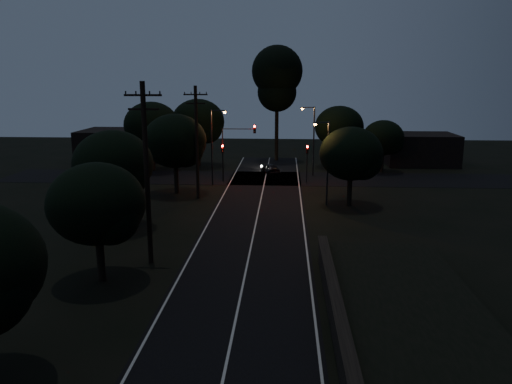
{
  "coord_description": "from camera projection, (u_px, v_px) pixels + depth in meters",
  "views": [
    {
      "loc": [
        2.25,
        -13.77,
        11.16
      ],
      "look_at": [
        0.0,
        24.0,
        2.5
      ],
      "focal_mm": 35.0,
      "sensor_mm": 36.0,
      "label": 1
    }
  ],
  "objects": [
    {
      "name": "utility_pole_far",
      "position": [
        197.0,
        141.0,
        46.29
      ],
      "size": [
        2.2,
        0.3,
        10.5
      ],
      "color": "black",
      "rests_on": "ground"
    },
    {
      "name": "signal_left",
      "position": [
        223.0,
        156.0,
        54.57
      ],
      "size": [
        0.28,
        0.35,
        4.1
      ],
      "color": "black",
      "rests_on": "ground"
    },
    {
      "name": "car",
      "position": [
        270.0,
        168.0,
        59.62
      ],
      "size": [
        2.58,
        3.88,
        1.23
      ],
      "primitive_type": "imported",
      "rotation": [
        0.0,
        0.0,
        3.49
      ],
      "color": "black",
      "rests_on": "ground"
    },
    {
      "name": "utility_pole_mid",
      "position": [
        147.0,
        171.0,
        29.69
      ],
      "size": [
        2.2,
        0.3,
        11.0
      ],
      "color": "black",
      "rests_on": "ground"
    },
    {
      "name": "streetlight_c",
      "position": [
        326.0,
        157.0,
        43.91
      ],
      "size": [
        1.46,
        0.26,
        7.5
      ],
      "color": "black",
      "rests_on": "ground"
    },
    {
      "name": "tree_left_d",
      "position": [
        177.0,
        142.0,
        48.33
      ],
      "size": [
        6.17,
        6.17,
        7.83
      ],
      "color": "black",
      "rests_on": "ground"
    },
    {
      "name": "building_left",
      "position": [
        121.0,
        146.0,
        67.29
      ],
      "size": [
        10.0,
        8.0,
        4.4
      ],
      "primitive_type": "cube",
      "color": "black",
      "rests_on": "ground"
    },
    {
      "name": "tall_pine",
      "position": [
        277.0,
        78.0,
        66.99
      ],
      "size": [
        6.82,
        6.82,
        15.5
      ],
      "color": "black",
      "rests_on": "ground"
    },
    {
      "name": "tree_far_w",
      "position": [
        153.0,
        126.0,
        60.23
      ],
      "size": [
        6.61,
        6.61,
        8.42
      ],
      "color": "black",
      "rests_on": "ground"
    },
    {
      "name": "tree_left_c",
      "position": [
        115.0,
        166.0,
        36.83
      ],
      "size": [
        5.91,
        5.91,
        7.46
      ],
      "color": "black",
      "rests_on": "ground"
    },
    {
      "name": "retaining_wall",
      "position": [
        432.0,
        371.0,
        18.36
      ],
      "size": [
        6.93,
        26.0,
        1.6
      ],
      "color": "black",
      "rests_on": "ground"
    },
    {
      "name": "tree_right_a",
      "position": [
        353.0,
        155.0,
        43.61
      ],
      "size": [
        5.55,
        5.55,
        7.05
      ],
      "color": "black",
      "rests_on": "ground"
    },
    {
      "name": "tree_left_b",
      "position": [
        99.0,
        206.0,
        27.07
      ],
      "size": [
        5.3,
        5.3,
        6.74
      ],
      "color": "black",
      "rests_on": "ground"
    },
    {
      "name": "streetlight_b",
      "position": [
        312.0,
        136.0,
        57.5
      ],
      "size": [
        1.66,
        0.26,
        8.0
      ],
      "color": "black",
      "rests_on": "ground"
    },
    {
      "name": "signal_mast",
      "position": [
        238.0,
        142.0,
        54.14
      ],
      "size": [
        3.7,
        0.35,
        6.25
      ],
      "color": "black",
      "rests_on": "ground"
    },
    {
      "name": "tree_far_e",
      "position": [
        385.0,
        139.0,
        59.94
      ],
      "size": [
        4.94,
        4.94,
        6.26
      ],
      "color": "black",
      "rests_on": "ground"
    },
    {
      "name": "tree_far_ne",
      "position": [
        341.0,
        128.0,
        62.9
      ],
      "size": [
        6.16,
        6.16,
        7.79
      ],
      "color": "black",
      "rests_on": "ground"
    },
    {
      "name": "signal_right",
      "position": [
        307.0,
        157.0,
        54.04
      ],
      "size": [
        0.28,
        0.35,
        4.1
      ],
      "color": "black",
      "rests_on": "ground"
    },
    {
      "name": "road_surface",
      "position": [
        261.0,
        201.0,
        46.3
      ],
      "size": [
        60.0,
        70.0,
        0.03
      ],
      "color": "black",
      "rests_on": "ground"
    },
    {
      "name": "tree_far_nw",
      "position": [
        200.0,
        123.0,
        63.81
      ],
      "size": [
        6.79,
        6.79,
        8.6
      ],
      "color": "black",
      "rests_on": "ground"
    },
    {
      "name": "building_right",
      "position": [
        420.0,
        149.0,
        65.99
      ],
      "size": [
        9.0,
        7.0,
        4.0
      ],
      "primitive_type": "cube",
      "color": "black",
      "rests_on": "ground"
    },
    {
      "name": "streetlight_a",
      "position": [
        213.0,
        142.0,
        52.27
      ],
      "size": [
        1.66,
        0.26,
        8.0
      ],
      "color": "black",
      "rests_on": "ground"
    }
  ]
}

